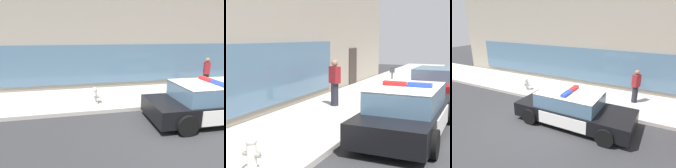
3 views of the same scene
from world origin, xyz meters
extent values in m
plane|color=#303033|center=(0.00, 0.00, 0.00)|extent=(48.00, 48.00, 0.00)
cube|color=#B2ADA3|center=(0.00, 3.65, 0.07)|extent=(48.00, 3.35, 0.15)
cube|color=gray|center=(1.83, 10.56, 4.46)|extent=(24.49, 10.38, 8.93)
cube|color=slate|center=(-1.11, 5.34, 1.45)|extent=(14.69, 0.08, 2.10)
cube|color=black|center=(1.60, 0.69, 0.50)|extent=(4.95, 1.96, 0.60)
cube|color=silver|center=(-0.12, 0.72, 0.67)|extent=(1.41, 1.86, 0.05)
cube|color=silver|center=(1.52, 1.65, 0.50)|extent=(2.07, 0.06, 0.51)
cube|color=yellow|center=(1.52, 1.66, 0.50)|extent=(0.22, 0.02, 0.26)
cube|color=slate|center=(1.40, 0.70, 1.07)|extent=(2.59, 1.73, 0.60)
cube|color=silver|center=(1.40, 0.70, 1.36)|extent=(2.59, 1.73, 0.04)
cube|color=red|center=(1.41, 1.03, 1.44)|extent=(0.21, 0.64, 0.11)
cube|color=blue|center=(1.40, 0.36, 1.44)|extent=(0.21, 0.64, 0.11)
cylinder|color=black|center=(-0.01, 1.66, 0.34)|extent=(0.68, 0.23, 0.68)
cylinder|color=black|center=(-0.04, -0.22, 0.34)|extent=(0.68, 0.23, 0.68)
cylinder|color=silver|center=(-2.52, 2.76, 0.20)|extent=(0.28, 0.28, 0.10)
cylinder|color=silver|center=(-2.52, 2.76, 0.47)|extent=(0.19, 0.19, 0.45)
sphere|color=silver|center=(-2.52, 2.76, 0.77)|extent=(0.22, 0.22, 0.22)
cylinder|color=gray|center=(-2.52, 2.76, 0.84)|extent=(0.06, 0.06, 0.05)
cylinder|color=gray|center=(-2.52, 2.62, 0.50)|extent=(0.09, 0.10, 0.09)
cylinder|color=gray|center=(-2.52, 2.91, 0.50)|extent=(0.09, 0.10, 0.09)
cylinder|color=gray|center=(-2.37, 2.76, 0.46)|extent=(0.10, 0.12, 0.12)
cylinder|color=#23232D|center=(3.57, 3.84, 0.57)|extent=(0.28, 0.28, 0.85)
cube|color=maroon|center=(3.57, 3.84, 1.31)|extent=(0.41, 0.47, 0.62)
sphere|color=#8C664C|center=(3.57, 3.84, 1.74)|extent=(0.24, 0.24, 0.24)
camera|label=1|loc=(-3.36, -5.02, 3.03)|focal=30.95mm
camera|label=2|loc=(-7.16, -1.10, 2.69)|focal=51.65mm
camera|label=3|loc=(4.69, -6.14, 4.33)|focal=31.60mm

